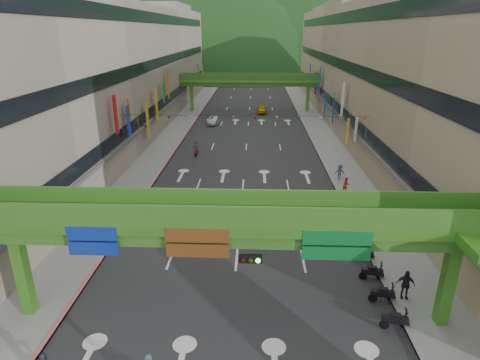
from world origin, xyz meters
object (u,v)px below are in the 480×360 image
scooter_rider_mid (270,221)px  car_silver (214,121)px  pedestrian_red (346,187)px  car_yellow (262,109)px  overpass_near (249,239)px

scooter_rider_mid → car_silver: size_ratio=0.53×
pedestrian_red → scooter_rider_mid: bearing=-146.1°
scooter_rider_mid → car_yellow: (0.02, 47.72, -0.37)m
car_silver → scooter_rider_mid: bearing=-70.1°
car_yellow → car_silver: bearing=-128.2°
scooter_rider_mid → car_yellow: scooter_rider_mid is taller
overpass_near → pedestrian_red: bearing=64.5°
car_silver → pedestrian_red: size_ratio=2.64×
car_yellow → pedestrian_red: bearing=-78.7°
car_silver → overpass_near: bearing=-74.2°
car_silver → car_yellow: size_ratio=0.94×
scooter_rider_mid → car_silver: bearing=101.9°
scooter_rider_mid → car_yellow: bearing=90.0°
scooter_rider_mid → pedestrian_red: 11.17m
overpass_near → scooter_rider_mid: bearing=82.3°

